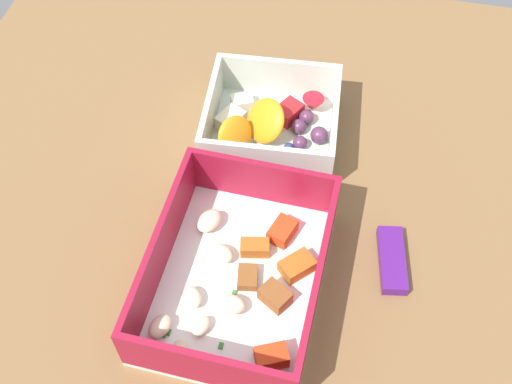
% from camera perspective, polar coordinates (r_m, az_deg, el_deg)
% --- Properties ---
extents(table_surface, '(0.80, 0.80, 0.02)m').
position_cam_1_polar(table_surface, '(0.65, 0.68, -2.96)').
color(table_surface, brown).
rests_on(table_surface, ground).
extents(pasta_container, '(0.21, 0.16, 0.06)m').
position_cam_1_polar(pasta_container, '(0.59, -1.58, -7.41)').
color(pasta_container, white).
rests_on(pasta_container, table_surface).
extents(fruit_bowl, '(0.14, 0.15, 0.06)m').
position_cam_1_polar(fruit_bowl, '(0.70, 1.37, 6.13)').
color(fruit_bowl, silver).
rests_on(fruit_bowl, table_surface).
extents(candy_bar, '(0.07, 0.04, 0.01)m').
position_cam_1_polar(candy_bar, '(0.63, 12.13, -5.99)').
color(candy_bar, '#51197A').
rests_on(candy_bar, table_surface).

